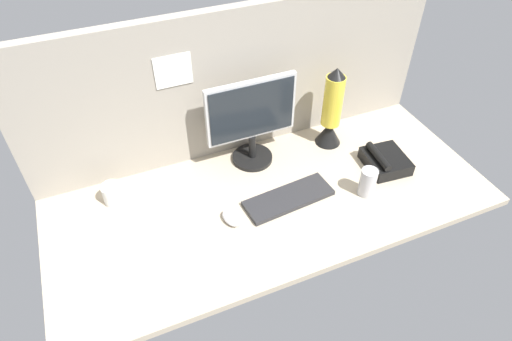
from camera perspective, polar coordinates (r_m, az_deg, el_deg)
name	(u,v)px	position (r cm, az deg, el deg)	size (l,w,h in cm)	color
ground_plane	(271,199)	(184.87, 1.88, -3.64)	(180.00, 80.00, 3.00)	tan
cubicle_wall_back	(236,83)	(190.27, -2.63, 11.20)	(180.00, 5.50, 65.74)	gray
monitor	(252,119)	(187.36, -0.58, 6.65)	(39.37, 18.00, 39.96)	black
keyboard	(289,198)	(182.03, 4.22, -3.55)	(37.00, 13.00, 2.00)	#262628
mouse	(231,218)	(173.65, -3.21, -6.10)	(5.60, 9.60, 3.40)	silver
mug_steel	(368,182)	(186.17, 14.16, -1.46)	(6.81, 6.81, 12.59)	#B2B2B7
mug_ceramic_white	(113,194)	(187.62, -17.92, -2.87)	(8.17, 8.17, 8.70)	white
lava_lamp	(331,113)	(203.04, 9.66, 7.28)	(11.96, 11.96, 39.16)	black
desk_phone	(385,161)	(202.96, 16.23, 1.21)	(18.64, 20.45, 8.80)	black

